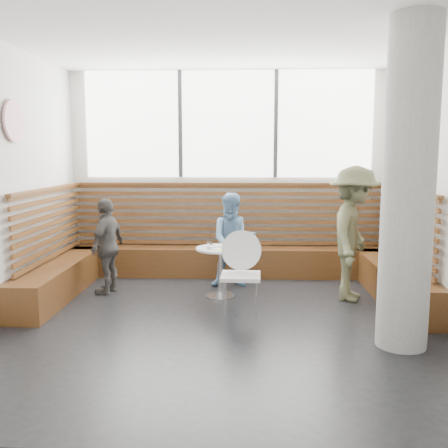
{
  "coord_description": "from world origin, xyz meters",
  "views": [
    {
      "loc": [
        0.27,
        -5.48,
        1.92
      ],
      "look_at": [
        0.0,
        1.0,
        1.0
      ],
      "focal_mm": 40.0,
      "sensor_mm": 36.0,
      "label": 1
    }
  ],
  "objects_px": {
    "adult_man": "(354,234)",
    "concrete_column": "(409,187)",
    "cafe_table": "(220,262)",
    "child_left": "(108,246)",
    "cafe_chair": "(241,266)",
    "child_back": "(234,240)"
  },
  "relations": [
    {
      "from": "cafe_table",
      "to": "adult_man",
      "type": "distance_m",
      "value": 1.79
    },
    {
      "from": "adult_man",
      "to": "child_left",
      "type": "xyz_separation_m",
      "value": [
        -3.31,
        0.2,
        -0.22
      ]
    },
    {
      "from": "child_left",
      "to": "adult_man",
      "type": "bearing_deg",
      "value": 100.03
    },
    {
      "from": "cafe_chair",
      "to": "adult_man",
      "type": "xyz_separation_m",
      "value": [
        1.47,
        0.69,
        0.29
      ]
    },
    {
      "from": "adult_man",
      "to": "cafe_chair",
      "type": "bearing_deg",
      "value": 135.39
    },
    {
      "from": "adult_man",
      "to": "child_back",
      "type": "relative_size",
      "value": 1.29
    },
    {
      "from": "child_left",
      "to": "cafe_chair",
      "type": "bearing_deg",
      "value": 77.65
    },
    {
      "from": "adult_man",
      "to": "child_left",
      "type": "height_order",
      "value": "adult_man"
    },
    {
      "from": "concrete_column",
      "to": "child_back",
      "type": "bearing_deg",
      "value": 128.54
    },
    {
      "from": "concrete_column",
      "to": "cafe_table",
      "type": "xyz_separation_m",
      "value": [
        -1.9,
        1.65,
        -1.12
      ]
    },
    {
      "from": "cafe_chair",
      "to": "adult_man",
      "type": "bearing_deg",
      "value": 26.92
    },
    {
      "from": "concrete_column",
      "to": "child_left",
      "type": "distance_m",
      "value": 4.01
    },
    {
      "from": "concrete_column",
      "to": "adult_man",
      "type": "relative_size",
      "value": 1.81
    },
    {
      "from": "cafe_chair",
      "to": "child_back",
      "type": "xyz_separation_m",
      "value": [
        -0.12,
        1.27,
        0.09
      ]
    },
    {
      "from": "adult_man",
      "to": "child_back",
      "type": "xyz_separation_m",
      "value": [
        -1.58,
        0.58,
        -0.2
      ]
    },
    {
      "from": "child_back",
      "to": "cafe_chair",
      "type": "bearing_deg",
      "value": -87.48
    },
    {
      "from": "child_left",
      "to": "child_back",
      "type": "bearing_deg",
      "value": 115.99
    },
    {
      "from": "cafe_chair",
      "to": "child_back",
      "type": "relative_size",
      "value": 0.74
    },
    {
      "from": "adult_man",
      "to": "concrete_column",
      "type": "bearing_deg",
      "value": -154.34
    },
    {
      "from": "cafe_chair",
      "to": "child_left",
      "type": "relative_size",
      "value": 0.76
    },
    {
      "from": "concrete_column",
      "to": "cafe_chair",
      "type": "relative_size",
      "value": 3.19
    },
    {
      "from": "cafe_table",
      "to": "concrete_column",
      "type": "bearing_deg",
      "value": -40.95
    }
  ]
}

